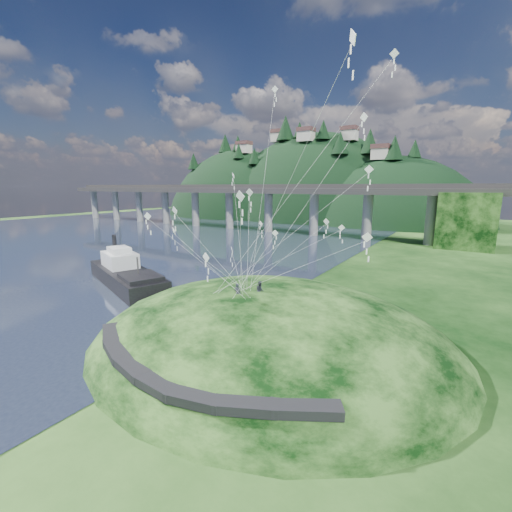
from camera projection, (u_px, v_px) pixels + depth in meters
The scene contains 10 objects.
ground at pixel (192, 328), 35.26m from camera, with size 320.00×320.00×0.00m, color black.
water at pixel (77, 237), 97.92m from camera, with size 240.00×240.00×0.00m, color #29334C.
grass_hill at pixel (269, 354), 33.01m from camera, with size 36.00×32.00×13.00m.
footpath at pixel (173, 373), 22.86m from camera, with size 22.29×5.84×0.83m.
bridge at pixel (284, 202), 105.16m from camera, with size 160.00×11.00×15.00m.
far_ridge at pixel (303, 234), 160.67m from camera, with size 153.00×70.00×94.50m.
work_barge at pixel (126, 273), 50.40m from camera, with size 20.61×12.02×6.98m.
wooden_dock at pixel (193, 303), 41.62m from camera, with size 12.74×4.03×0.90m.
kite_flyers at pixel (252, 282), 30.92m from camera, with size 2.31×2.35×1.91m.
kite_swarm at pixel (275, 190), 31.59m from camera, with size 19.04×17.91×20.32m.
Camera 1 is at (23.30, -24.36, 14.34)m, focal length 24.00 mm.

